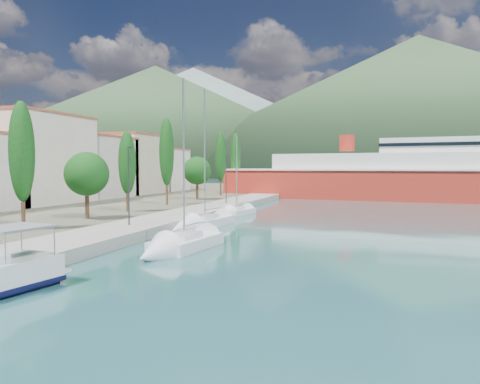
% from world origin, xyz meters
% --- Properties ---
extents(ground, '(1400.00, 1400.00, 0.00)m').
position_xyz_m(ground, '(0.00, 120.00, 0.00)').
color(ground, '#245659').
extents(quay, '(5.00, 88.00, 0.80)m').
position_xyz_m(quay, '(-9.00, 26.00, 0.40)').
color(quay, gray).
rests_on(quay, ground).
extents(town_buildings, '(9.20, 69.20, 11.30)m').
position_xyz_m(town_buildings, '(-32.00, 36.91, 5.57)').
color(town_buildings, beige).
rests_on(town_buildings, land_strip).
extents(tree_row, '(4.02, 63.90, 10.77)m').
position_xyz_m(tree_row, '(-15.24, 31.97, 5.80)').
color(tree_row, '#47301E').
rests_on(tree_row, land_strip).
extents(lamp_posts, '(0.15, 47.81, 6.06)m').
position_xyz_m(lamp_posts, '(-9.00, 14.43, 4.08)').
color(lamp_posts, '#2D2D33').
rests_on(lamp_posts, quay).
extents(sailboat_near, '(3.37, 8.48, 11.86)m').
position_xyz_m(sailboat_near, '(-2.55, 7.78, 0.32)').
color(sailboat_near, silver).
rests_on(sailboat_near, ground).
extents(sailboat_mid, '(3.71, 9.35, 13.10)m').
position_xyz_m(sailboat_mid, '(-5.50, 18.91, 0.32)').
color(sailboat_mid, silver).
rests_on(sailboat_mid, ground).
extents(sailboat_far, '(3.47, 6.79, 9.55)m').
position_xyz_m(sailboat_far, '(-5.77, 30.05, 0.28)').
color(sailboat_far, silver).
rests_on(sailboat_far, ground).
extents(ferry, '(58.29, 18.77, 11.37)m').
position_xyz_m(ferry, '(12.37, 62.80, 3.46)').
color(ferry, '#AF281C').
rests_on(ferry, ground).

